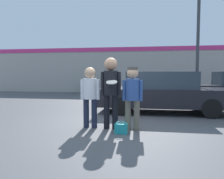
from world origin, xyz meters
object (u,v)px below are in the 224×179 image
person_right (132,93)px  parked_car_near (162,92)px  person_left (90,92)px  handbag (121,128)px  shrub (89,86)px  person_middle_with_frisbee (111,86)px  street_lamp (204,10)px

person_right → parked_car_near: person_right is taller
person_left → handbag: 1.28m
parked_car_near → shrub: (-4.77, 7.27, -0.22)m
shrub → parked_car_near: bearing=-56.7°
person_middle_with_frisbee → person_right: size_ratio=1.15×
shrub → person_right: bearing=-68.9°
street_lamp → shrub: street_lamp is taller
person_left → parked_car_near: person_left is taller
parked_car_near → street_lamp: 3.58m
handbag → parked_car_near: bearing=69.5°
person_left → parked_car_near: bearing=52.4°
parked_car_near → handbag: 3.38m
person_middle_with_frisbee → street_lamp: bearing=49.2°
person_right → handbag: person_right is taller
street_lamp → handbag: street_lamp is taller
person_left → shrub: bearing=105.4°
parked_car_near → shrub: parked_car_near is taller
shrub → handbag: size_ratio=3.50×
street_lamp → person_right: bearing=-124.9°
person_right → person_left: bearing=176.0°
parked_car_near → handbag: (-1.16, -3.11, -0.62)m
person_middle_with_frisbee → street_lamp: 5.39m
person_middle_with_frisbee → handbag: (0.32, -0.43, -0.98)m
person_middle_with_frisbee → handbag: size_ratio=6.13×
person_left → person_right: size_ratio=1.00×
parked_car_near → shrub: size_ratio=4.45×
street_lamp → person_middle_with_frisbee: bearing=-130.8°
handbag → shrub: bearing=109.2°
parked_car_near → street_lamp: bearing=27.9°
shrub → person_middle_with_frisbee: bearing=-71.7°
shrub → handbag: 10.99m
person_middle_with_frisbee → handbag: person_middle_with_frisbee is taller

